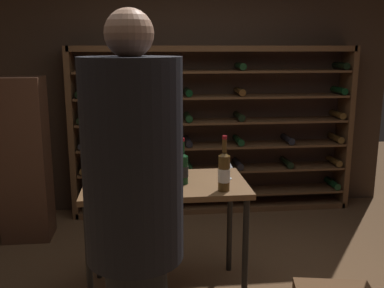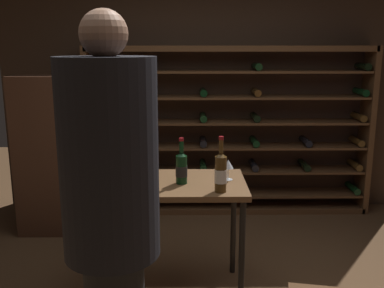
{
  "view_description": "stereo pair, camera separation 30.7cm",
  "coord_description": "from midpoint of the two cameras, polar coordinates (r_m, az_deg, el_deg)",
  "views": [
    {
      "loc": [
        -0.54,
        -2.77,
        1.83
      ],
      "look_at": [
        -0.19,
        0.27,
        1.15
      ],
      "focal_mm": 40.93,
      "sensor_mm": 36.0,
      "label": 1
    },
    {
      "loc": [
        -0.23,
        -2.78,
        1.83
      ],
      "look_at": [
        -0.19,
        0.27,
        1.15
      ],
      "focal_mm": 40.93,
      "sensor_mm": 36.0,
      "label": 2
    }
  ],
  "objects": [
    {
      "name": "back_wall",
      "position": [
        4.95,
        -1.96,
        8.0
      ],
      "size": [
        4.55,
        0.1,
        2.86
      ],
      "primitive_type": "cube",
      "color": "#3D2B1E",
      "rests_on": "ground"
    },
    {
      "name": "display_cabinet",
      "position": [
        4.48,
        -22.91,
        -1.93
      ],
      "size": [
        0.44,
        0.36,
        1.56
      ],
      "primitive_type": "cube",
      "color": "#4C2D1E",
      "rests_on": "ground"
    },
    {
      "name": "tasting_table",
      "position": [
        3.2,
        -6.2,
        -6.7
      ],
      "size": [
        1.16,
        0.66,
        0.87
      ],
      "color": "brown",
      "rests_on": "ground"
    },
    {
      "name": "wine_bottle_red_label",
      "position": [
        3.1,
        -4.09,
        -3.15
      ],
      "size": [
        0.08,
        0.08,
        0.33
      ],
      "color": "black",
      "rests_on": "tasting_table"
    },
    {
      "name": "wine_rack",
      "position": [
        4.84,
        1.0,
        1.6
      ],
      "size": [
        3.1,
        0.32,
        1.84
      ],
      "color": "brown",
      "rests_on": "ground"
    },
    {
      "name": "wine_glass_stemmed_left",
      "position": [
        3.21,
        1.93,
        -2.68
      ],
      "size": [
        0.08,
        0.08,
        0.15
      ],
      "color": "silver",
      "rests_on": "tasting_table"
    },
    {
      "name": "wine_glass_stemmed_right",
      "position": [
        3.24,
        -10.13,
        -3.09
      ],
      "size": [
        0.08,
        0.08,
        0.13
      ],
      "color": "silver",
      "rests_on": "tasting_table"
    },
    {
      "name": "person_guest_plum_blouse",
      "position": [
        2.08,
        -11.78,
        -8.21
      ],
      "size": [
        0.46,
        0.46,
        1.99
      ],
      "rotation": [
        0.0,
        0.0,
        -2.37
      ],
      "color": "black",
      "rests_on": "ground"
    },
    {
      "name": "wine_bottle_amber_reserve",
      "position": [
        2.94,
        1.23,
        -3.6
      ],
      "size": [
        0.08,
        0.08,
        0.38
      ],
      "color": "#4C3314",
      "rests_on": "tasting_table"
    }
  ]
}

